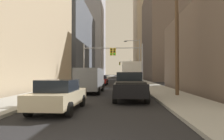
# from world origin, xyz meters

# --- Properties ---
(sidewalk_left) EXTENTS (3.28, 160.00, 0.15)m
(sidewalk_left) POSITION_xyz_m (-5.19, 50.00, 0.07)
(sidewalk_left) COLOR #9E9E99
(sidewalk_left) RESTS_ON ground
(sidewalk_right) EXTENTS (3.28, 160.00, 0.15)m
(sidewalk_right) POSITION_xyz_m (5.19, 50.00, 0.07)
(sidewalk_right) COLOR #9E9E99
(sidewalk_right) RESTS_ON ground
(city_bus) EXTENTS (2.67, 11.51, 3.40)m
(city_bus) POSITION_xyz_m (2.61, 27.78, 1.93)
(city_bus) COLOR silver
(city_bus) RESTS_ON ground
(pickup_truck_black) EXTENTS (2.20, 5.43, 1.90)m
(pickup_truck_black) POSITION_xyz_m (1.81, 9.64, 0.93)
(pickup_truck_black) COLOR black
(pickup_truck_black) RESTS_ON ground
(cargo_van_grey) EXTENTS (2.16, 5.22, 2.26)m
(cargo_van_grey) POSITION_xyz_m (-1.65, 13.93, 1.29)
(cargo_van_grey) COLOR slate
(cargo_van_grey) RESTS_ON ground
(sedan_beige) EXTENTS (1.95, 4.25, 1.52)m
(sedan_beige) POSITION_xyz_m (-1.79, 5.34, 0.77)
(sedan_beige) COLOR #C6B793
(sedan_beige) RESTS_ON ground
(sedan_white) EXTENTS (1.95, 4.22, 1.52)m
(sedan_white) POSITION_xyz_m (-1.92, 19.30, 0.77)
(sedan_white) COLOR white
(sedan_white) RESTS_ON ground
(sedan_red) EXTENTS (1.95, 4.22, 1.52)m
(sedan_red) POSITION_xyz_m (-1.91, 25.88, 0.77)
(sedan_red) COLOR maroon
(sedan_red) RESTS_ON ground
(sedan_blue) EXTENTS (1.95, 4.20, 1.52)m
(sedan_blue) POSITION_xyz_m (1.73, 44.57, 0.77)
(sedan_blue) COLOR navy
(sedan_blue) RESTS_ON ground
(traffic_signal_near_left) EXTENTS (4.21, 0.44, 6.00)m
(traffic_signal_near_left) POSITION_xyz_m (-2.34, 23.74, 4.06)
(traffic_signal_near_left) COLOR gray
(traffic_signal_near_left) RESTS_ON ground
(traffic_signal_near_right) EXTENTS (4.21, 0.44, 6.00)m
(traffic_signal_near_right) POSITION_xyz_m (2.34, 23.74, 4.06)
(traffic_signal_near_right) COLOR gray
(traffic_signal_near_right) RESTS_ON ground
(traffic_signal_far_right) EXTENTS (3.80, 0.44, 6.00)m
(traffic_signal_far_right) POSITION_xyz_m (2.53, 58.61, 4.04)
(traffic_signal_far_right) COLOR gray
(traffic_signal_far_right) RESTS_ON ground
(utility_pole_right) EXTENTS (2.20, 0.28, 10.10)m
(utility_pole_right) POSITION_xyz_m (5.52, 11.27, 5.33)
(utility_pole_right) COLOR brown
(utility_pole_right) RESTS_ON ground
(street_lamp_right) EXTENTS (2.72, 0.32, 7.50)m
(street_lamp_right) POSITION_xyz_m (3.80, 29.00, 4.57)
(street_lamp_right) COLOR gray
(street_lamp_right) RESTS_ON ground
(building_left_mid_office) EXTENTS (16.11, 27.09, 18.56)m
(building_left_mid_office) POSITION_xyz_m (-15.46, 45.83, 9.28)
(building_left_mid_office) COLOR #4C515B
(building_left_mid_office) RESTS_ON ground
(building_left_far_tower) EXTENTS (21.28, 24.76, 67.64)m
(building_left_far_tower) POSITION_xyz_m (-18.38, 91.71, 33.82)
(building_left_far_tower) COLOR #93939E
(building_left_far_tower) RESTS_ON ground
(building_right_mid_block) EXTENTS (15.80, 20.70, 22.44)m
(building_right_mid_block) POSITION_xyz_m (15.40, 46.46, 11.22)
(building_right_mid_block) COLOR #66564C
(building_right_mid_block) RESTS_ON ground
(building_right_far_highrise) EXTENTS (19.61, 29.05, 47.96)m
(building_right_far_highrise) POSITION_xyz_m (17.27, 88.28, 23.98)
(building_right_far_highrise) COLOR tan
(building_right_far_highrise) RESTS_ON ground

